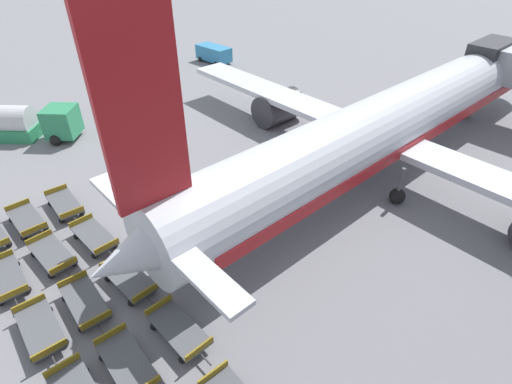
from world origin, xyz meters
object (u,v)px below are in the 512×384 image
Objects in this scene: baggage_dolly_row_mid_b_col_c at (129,279)px; baggage_dolly_row_near_col_c at (40,329)px; service_van at (214,53)px; baggage_dolly_row_mid_b_col_b at (94,237)px; baggage_dolly_row_mid_a_col_d at (127,364)px; baggage_dolly_row_mid_b_col_d at (179,330)px; baggage_dolly_row_mid_a_col_b at (52,255)px; baggage_dolly_row_mid_a_col_c at (85,302)px; baggage_dolly_row_mid_b_col_a at (65,204)px; baggage_dolly_row_near_col_b at (7,278)px; baggage_dolly_row_mid_a_col_a at (27,220)px; fuel_tanker_primary at (14,123)px; airplane at (393,123)px.

baggage_dolly_row_near_col_c is at bearing -84.78° from baggage_dolly_row_mid_b_col_c.
baggage_dolly_row_mid_b_col_b is (24.18, -23.54, -0.59)m from service_van.
baggage_dolly_row_mid_a_col_d is (3.89, 2.39, 0.00)m from baggage_dolly_row_near_col_c.
baggage_dolly_row_mid_a_col_b is at bearing -159.46° from baggage_dolly_row_mid_b_col_d.
baggage_dolly_row_mid_b_col_d is at bearing 7.51° from baggage_dolly_row_mid_b_col_c.
baggage_dolly_row_mid_b_col_d is at bearing 20.54° from baggage_dolly_row_mid_a_col_b.
baggage_dolly_row_mid_a_col_c is 8.67m from baggage_dolly_row_mid_b_col_a.
baggage_dolly_row_mid_a_col_b is at bearing -46.82° from service_van.
service_van reaches higher than baggage_dolly_row_mid_a_col_b.
baggage_dolly_row_mid_b_col_a is at bearing -174.22° from baggage_dolly_row_mid_b_col_b.
service_van is 1.23× the size of baggage_dolly_row_mid_b_col_c.
baggage_dolly_row_mid_a_col_b is 4.64m from baggage_dolly_row_mid_b_col_a.
baggage_dolly_row_mid_b_col_d is (4.04, 2.78, 0.00)m from baggage_dolly_row_mid_a_col_c.
baggage_dolly_row_near_col_c is (28.84, -27.56, -0.59)m from service_van.
baggage_dolly_row_mid_b_col_c is (8.44, 0.69, 0.00)m from baggage_dolly_row_mid_b_col_a.
baggage_dolly_row_near_col_b is 0.99× the size of baggage_dolly_row_mid_b_col_b.
baggage_dolly_row_mid_a_col_c is 2.23m from baggage_dolly_row_mid_b_col_c.
baggage_dolly_row_mid_a_col_a is 2.28m from baggage_dolly_row_mid_b_col_a.
baggage_dolly_row_mid_b_col_d is (4.14, 0.55, 0.00)m from baggage_dolly_row_mid_b_col_c.
baggage_dolly_row_mid_a_col_d is (25.43, -1.06, -0.82)m from fuel_tanker_primary.
baggage_dolly_row_near_col_c is at bearing -40.82° from baggage_dolly_row_mid_b_col_b.
baggage_dolly_row_near_col_c is 4.57m from baggage_dolly_row_mid_a_col_d.
baggage_dolly_row_mid_b_col_b is (16.88, 0.58, -0.82)m from fuel_tanker_primary.
baggage_dolly_row_mid_a_col_c is 4.78m from baggage_dolly_row_mid_b_col_b.
baggage_dolly_row_mid_a_col_d is at bearing 4.53° from baggage_dolly_row_mid_a_col_b.
baggage_dolly_row_mid_a_col_d is at bearing -23.96° from baggage_dolly_row_mid_b_col_c.
baggage_dolly_row_mid_a_col_d is (12.46, 1.05, 0.00)m from baggage_dolly_row_mid_a_col_a.
airplane is at bearing 88.56° from baggage_dolly_row_mid_b_col_c.
baggage_dolly_row_mid_b_col_b is (-0.07, 2.31, 0.00)m from baggage_dolly_row_mid_a_col_b.
baggage_dolly_row_near_col_b is at bearing -13.03° from fuel_tanker_primary.
airplane is 11.29× the size of baggage_dolly_row_near_col_c.
service_van is 1.23× the size of baggage_dolly_row_mid_b_col_d.
fuel_tanker_primary is at bearing -136.47° from airplane.
fuel_tanker_primary is 2.21× the size of baggage_dolly_row_mid_b_col_b.
baggage_dolly_row_mid_a_col_c is (21.24, -1.38, -0.82)m from fuel_tanker_primary.
baggage_dolly_row_mid_a_col_d is (4.19, 0.33, 0.00)m from baggage_dolly_row_mid_a_col_c.
fuel_tanker_primary is at bearing -177.71° from baggage_dolly_row_mid_b_col_c.
fuel_tanker_primary is 16.91m from baggage_dolly_row_mid_b_col_b.
baggage_dolly_row_near_col_c is at bearing -22.17° from baggage_dolly_row_mid_b_col_a.
baggage_dolly_row_near_col_c is at bearing -43.70° from service_van.
baggage_dolly_row_mid_a_col_d and baggage_dolly_row_mid_b_col_b have the same top height.
airplane is 22.97m from baggage_dolly_row_mid_a_col_b.
service_van reaches higher than baggage_dolly_row_mid_b_col_c.
baggage_dolly_row_near_col_b is (24.63, -28.13, -0.59)m from service_van.
baggage_dolly_row_near_col_c is (21.54, -3.44, -0.82)m from fuel_tanker_primary.
fuel_tanker_primary reaches higher than baggage_dolly_row_mid_b_col_a.
baggage_dolly_row_near_col_c is at bearing -9.08° from fuel_tanker_primary.
baggage_dolly_row_mid_a_col_c is 1.00× the size of baggage_dolly_row_mid_a_col_d.
fuel_tanker_primary is 13.16m from baggage_dolly_row_mid_a_col_a.
fuel_tanker_primary is 2.22× the size of baggage_dolly_row_mid_a_col_a.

